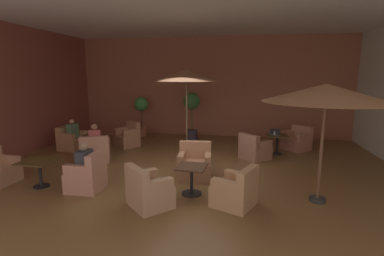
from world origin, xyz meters
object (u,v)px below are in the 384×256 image
Objects in this scene: cafe_table_rear_right at (99,137)px; armchair_front_right_south at (195,165)px; armchair_front_left_east at (254,150)px; patron_by_window at (72,130)px; cafe_table_front_right at (192,175)px; armchair_mid_center_east at (87,176)px; armchair_rear_right_east at (96,151)px; potted_tree_left_corner at (192,109)px; patron_with_friend at (84,159)px; armchair_rear_right_south at (128,137)px; cafe_table_mid_center at (39,166)px; potted_tree_mid_left at (141,111)px; armchair_front_left_north at (297,141)px; armchair_front_right_east at (235,191)px; patio_umbrella_center_beige at (326,93)px; patio_umbrella_tall_red at (186,76)px; iced_drink_cup at (274,133)px; cafe_table_front_left at (277,140)px; patron_blue_shirt at (95,137)px; armchair_front_right_north at (148,191)px; armchair_rear_right_north at (72,141)px; open_laptop at (275,133)px.

armchair_front_right_south is at bearing -27.07° from cafe_table_rear_right.
patron_by_window is (-6.21, 0.08, 0.39)m from armchair_front_left_east.
armchair_mid_center_east is (-2.36, -0.20, -0.11)m from cafe_table_front_right.
armchair_rear_right_east is (-4.71, -1.11, 0.02)m from armchair_front_left_east.
patron_by_window is at bearing -152.24° from potted_tree_left_corner.
patron_by_window is 0.98× the size of patron_with_friend.
armchair_rear_right_south is at bearing -149.29° from potted_tree_left_corner.
cafe_table_mid_center is (-3.54, -0.22, 0.07)m from cafe_table_front_right.
patron_by_window is at bearing -122.03° from potted_tree_mid_left.
cafe_table_rear_right is at bearing -8.74° from patron_by_window.
armchair_front_left_north is at bearing 22.42° from armchair_rear_right_east.
patio_umbrella_center_beige is (1.67, 0.52, 1.92)m from armchair_front_right_east.
armchair_front_left_north is 7.03m from armchair_mid_center_east.
patio_umbrella_tall_red is at bearing 103.20° from cafe_table_front_right.
patio_umbrella_tall_red is at bearing -13.75° from armchair_rear_right_south.
armchair_mid_center_east is 5.93m from iced_drink_cup.
armchair_rear_right_south is at bearing 169.51° from armchair_front_left_east.
patio_umbrella_tall_red is 4.62m from patio_umbrella_center_beige.
cafe_table_front_right is at bearing -120.48° from cafe_table_front_left.
cafe_table_mid_center is 1.12× the size of patron_blue_shirt.
cafe_table_rear_right is 1.19× the size of patron_blue_shirt.
patron_by_window is at bearing 148.90° from armchair_front_right_east.
armchair_front_right_north is 5.28m from iced_drink_cup.
armchair_front_left_north reaches higher than armchair_front_left_east.
armchair_front_right_north is 1.57× the size of patron_blue_shirt.
potted_tree_mid_left is 3.72m from patron_blue_shirt.
armchair_front_right_south is at bearing 161.00° from patio_umbrella_center_beige.
armchair_rear_right_south is 1.51× the size of patron_by_window.
armchair_front_right_south is 3.47m from iced_drink_cup.
patron_by_window is (0.04, -0.01, 0.40)m from armchair_rear_right_north.
cafe_table_front_right is (-2.18, -3.70, -0.05)m from cafe_table_front_left.
armchair_front_left_north is at bearing 67.76° from armchair_front_right_east.
cafe_table_rear_right is at bearing -173.22° from patio_umbrella_tall_red.
cafe_table_front_left is 0.22m from open_laptop.
armchair_mid_center_east is 0.32× the size of patio_umbrella_tall_red.
cafe_table_rear_right is 1.25× the size of patron_by_window.
armchair_front_right_south reaches higher than cafe_table_mid_center.
cafe_table_mid_center is at bearing -69.26° from patron_by_window.
cafe_table_front_right is 1.06m from armchair_front_right_south.
potted_tree_left_corner is 1.14× the size of potted_tree_mid_left.
armchair_rear_right_south is 1.94m from potted_tree_mid_left.
potted_tree_left_corner is 2.93× the size of patron_by_window.
potted_tree_left_corner is (-3.11, 1.37, 0.77)m from cafe_table_front_left.
armchair_front_left_east is at bearing -29.64° from potted_tree_mid_left.
armchair_front_left_east reaches higher than cafe_table_front_right.
cafe_table_mid_center is at bearing -86.81° from cafe_table_rear_right.
armchair_front_right_east is 4.51m from cafe_table_mid_center.
potted_tree_mid_left is (-6.12, 1.17, 0.77)m from armchair_front_left_north.
armchair_front_left_north is 6.83m from cafe_table_rear_right.
cafe_table_front_left is at bearing 44.36° from armchair_front_left_east.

